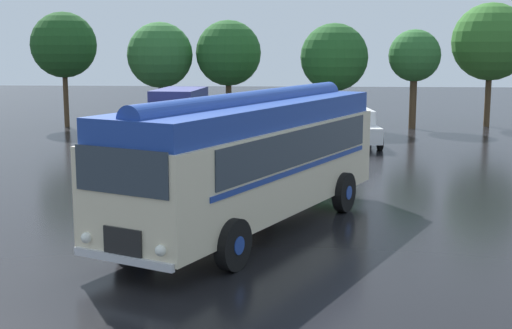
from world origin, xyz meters
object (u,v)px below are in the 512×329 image
object	(u,v)px
car_mid_left	(289,125)
car_near_left	(231,127)
car_mid_right	(355,127)
box_van	(176,114)
vintage_bus	(252,155)

from	to	relation	value
car_mid_left	car_near_left	bearing A→B (deg)	-164.49
car_mid_right	car_mid_left	bearing A→B (deg)	167.12
car_mid_left	box_van	world-z (taller)	box_van
vintage_bus	car_near_left	distance (m)	15.23
vintage_bus	car_mid_right	bearing A→B (deg)	76.34
car_near_left	vintage_bus	bearing A→B (deg)	-82.42
car_mid_left	car_mid_right	world-z (taller)	same
car_mid_left	box_van	size ratio (longest dim) A/B	0.74
car_mid_left	car_mid_right	size ratio (longest dim) A/B	1.00
car_mid_left	box_van	xyz separation A→B (m)	(-5.29, -0.25, 0.52)
vintage_bus	box_van	xyz separation A→B (m)	(-4.64, 15.55, -0.53)
vintage_bus	car_mid_left	bearing A→B (deg)	87.67
vintage_bus	car_mid_right	size ratio (longest dim) A/B	2.33
vintage_bus	car_near_left	world-z (taller)	vintage_bus
car_near_left	car_mid_left	distance (m)	2.75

